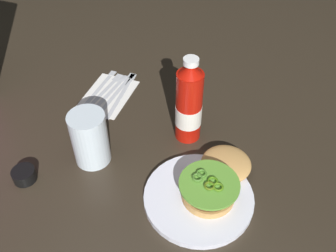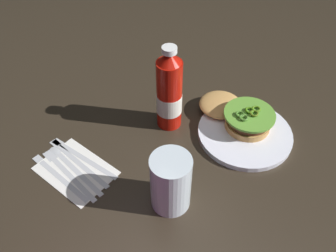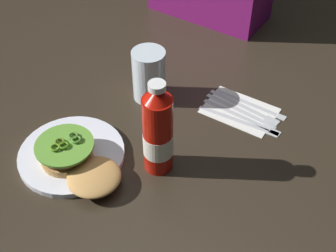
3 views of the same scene
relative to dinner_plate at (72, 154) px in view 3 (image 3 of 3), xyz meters
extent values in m
plane|color=#2F261B|center=(-0.02, 0.15, -0.01)|extent=(3.00, 3.00, 0.00)
cylinder|color=white|center=(0.00, 0.00, 0.00)|extent=(0.24, 0.24, 0.01)
cylinder|color=tan|center=(0.01, -0.02, 0.02)|extent=(0.12, 0.12, 0.02)
cylinder|color=#512D19|center=(0.01, -0.02, 0.03)|extent=(0.11, 0.11, 0.02)
cylinder|color=red|center=(0.01, -0.02, 0.04)|extent=(0.10, 0.10, 0.01)
cylinder|color=#5D9A32|center=(0.01, -0.02, 0.05)|extent=(0.13, 0.13, 0.01)
torus|color=#407612|center=(0.01, -0.02, 0.06)|extent=(0.02, 0.02, 0.01)
torus|color=#4D6614|center=(0.00, -0.02, 0.06)|extent=(0.02, 0.02, 0.01)
torus|color=#457528|center=(0.01, 0.01, 0.06)|extent=(0.02, 0.02, 0.01)
torus|color=#447A26|center=(0.02, 0.00, 0.06)|extent=(0.02, 0.02, 0.01)
torus|color=#497715|center=(0.00, -0.04, 0.06)|extent=(0.02, 0.02, 0.01)
ellipsoid|color=tan|center=(0.10, -0.03, 0.02)|extent=(0.12, 0.12, 0.03)
cylinder|color=#B31209|center=(0.18, 0.09, 0.09)|extent=(0.06, 0.06, 0.19)
cone|color=#B31209|center=(0.18, 0.09, 0.20)|extent=(0.06, 0.06, 0.03)
cylinder|color=white|center=(0.18, 0.09, 0.22)|extent=(0.04, 0.04, 0.01)
cylinder|color=white|center=(0.18, 0.09, 0.06)|extent=(0.07, 0.07, 0.05)
cylinder|color=silver|center=(0.03, 0.27, 0.06)|extent=(0.09, 0.09, 0.14)
cylinder|color=black|center=(-0.09, 0.39, 0.01)|extent=(0.05, 0.05, 0.03)
cube|color=white|center=(0.25, 0.35, -0.01)|extent=(0.18, 0.13, 0.00)
cube|color=silver|center=(0.25, 0.31, 0.00)|extent=(0.19, 0.03, 0.00)
cube|color=silver|center=(0.33, 0.32, 0.00)|extent=(0.08, 0.02, 0.00)
cube|color=silver|center=(0.25, 0.33, 0.00)|extent=(0.19, 0.02, 0.00)
cube|color=silver|center=(0.33, 0.33, 0.00)|extent=(0.08, 0.02, 0.00)
cube|color=silver|center=(0.25, 0.35, 0.00)|extent=(0.20, 0.03, 0.00)
ellipsoid|color=silver|center=(0.33, 0.34, 0.00)|extent=(0.04, 0.03, 0.00)
cube|color=silver|center=(0.25, 0.37, 0.00)|extent=(0.20, 0.03, 0.00)
cube|color=silver|center=(0.33, 0.36, 0.00)|extent=(0.04, 0.03, 0.00)
cube|color=silver|center=(0.25, 0.39, 0.00)|extent=(0.17, 0.02, 0.00)
cube|color=silver|center=(0.32, 0.39, 0.00)|extent=(0.08, 0.02, 0.00)
camera|label=1|loc=(-0.49, -0.11, 0.70)|focal=41.14mm
camera|label=2|loc=(-0.23, 0.60, 0.64)|focal=36.43mm
camera|label=3|loc=(0.56, -0.45, 0.75)|focal=47.73mm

